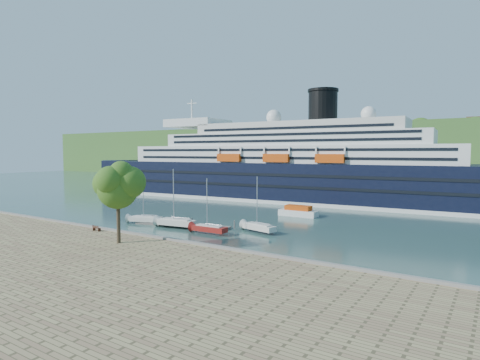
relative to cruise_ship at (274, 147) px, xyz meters
name	(u,v)px	position (x,y,z in m)	size (l,w,h in m)	color
ground	(133,241)	(6.67, -53.20, -13.65)	(400.00, 400.00, 0.00)	#294A45
far_hillside	(387,153)	(6.67, 91.80, -1.65)	(400.00, 50.00, 24.00)	#325C24
quay_coping	(131,233)	(6.67, -53.40, -12.50)	(220.00, 0.50, 0.30)	slate
cruise_ship	(274,147)	(0.00, 0.00, 0.00)	(121.54, 17.70, 27.29)	black
park_bench	(97,228)	(0.90, -54.64, -12.21)	(1.37, 0.56, 0.88)	#482214
promenade_tree	(118,199)	(9.54, -57.96, -7.15)	(6.63, 6.63, 10.98)	#2A5C18
floating_pontoon	(182,225)	(5.00, -41.09, -13.46)	(16.88, 2.06, 0.38)	slate
sailboat_white_near	(146,201)	(-1.60, -42.82, -9.64)	(6.21, 1.72, 8.02)	silver
sailboat_red	(209,208)	(12.80, -43.77, -9.66)	(6.17, 1.71, 7.97)	maroon
sailboat_white_far	(259,206)	(18.44, -38.74, -9.58)	(6.30, 1.75, 8.14)	silver
tender_launch	(298,211)	(16.76, -21.07, -12.61)	(7.47, 2.56, 2.07)	#CD440C
sailboat_extra	(176,200)	(5.43, -42.89, -9.09)	(7.06, 1.96, 9.11)	silver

